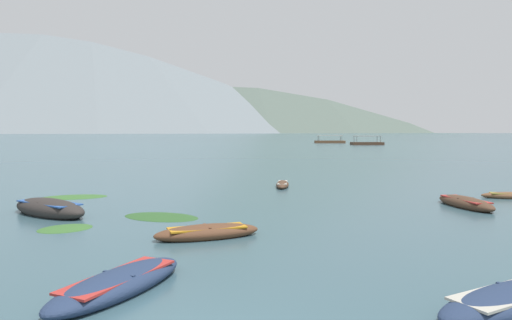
# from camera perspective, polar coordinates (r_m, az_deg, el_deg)

# --- Properties ---
(ground_plane) EXTENTS (6000.00, 6000.00, 0.00)m
(ground_plane) POSITION_cam_1_polar(r_m,az_deg,el_deg) (1506.55, 2.04, 3.42)
(ground_plane) COLOR #385660
(mountain_1) EXTENTS (1782.93, 1782.93, 505.23)m
(mountain_1) POSITION_cam_1_polar(r_m,az_deg,el_deg) (1635.82, -19.98, 12.10)
(mountain_1) COLOR slate
(mountain_1) RESTS_ON ground
(mountain_2) EXTENTS (1770.43, 1770.43, 554.59)m
(mountain_2) POSITION_cam_1_polar(r_m,az_deg,el_deg) (1752.09, -3.74, 12.54)
(mountain_2) COLOR #56665B
(mountain_2) RESTS_ON ground
(rowboat_0) EXTENTS (0.95, 3.27, 0.45)m
(rowboat_0) POSITION_cam_1_polar(r_m,az_deg,el_deg) (29.04, 3.30, -3.05)
(rowboat_0) COLOR #4C3323
(rowboat_0) RESTS_ON ground
(rowboat_5) EXTENTS (3.68, 2.42, 0.55)m
(rowboat_5) POSITION_cam_1_polar(r_m,az_deg,el_deg) (15.33, -6.05, -8.91)
(rowboat_5) COLOR brown
(rowboat_5) RESTS_ON ground
(rowboat_6) EXTENTS (1.94, 3.94, 0.61)m
(rowboat_6) POSITION_cam_1_polar(r_m,az_deg,el_deg) (23.34, 24.51, -4.86)
(rowboat_6) COLOR #4C3323
(rowboat_6) RESTS_ON ground
(rowboat_7) EXTENTS (2.69, 4.17, 0.57)m
(rowboat_7) POSITION_cam_1_polar(r_m,az_deg,el_deg) (10.76, -16.61, -14.44)
(rowboat_7) COLOR navy
(rowboat_7) RESTS_ON ground
(rowboat_10) EXTENTS (4.52, 3.65, 0.86)m
(rowboat_10) POSITION_cam_1_polar(r_m,az_deg,el_deg) (21.11, -24.23, -5.51)
(rowboat_10) COLOR #2D2826
(rowboat_10) RESTS_ON ground
(ferry_0) EXTENTS (9.01, 3.52, 2.54)m
(ferry_0) POSITION_cam_1_polar(r_m,az_deg,el_deg) (140.77, 9.12, 2.27)
(ferry_0) COLOR brown
(ferry_0) RESTS_ON ground
(ferry_1) EXTENTS (8.52, 4.20, 2.54)m
(ferry_1) POSITION_cam_1_polar(r_m,az_deg,el_deg) (122.60, 13.59, 2.04)
(ferry_1) COLOR #4C3323
(ferry_1) RESTS_ON ground
(weed_patch_0) EXTENTS (2.44, 2.37, 0.14)m
(weed_patch_0) POSITION_cam_1_polar(r_m,az_deg,el_deg) (17.98, -22.55, -7.87)
(weed_patch_0) COLOR #38662D
(weed_patch_0) RESTS_ON ground
(weed_patch_2) EXTENTS (3.73, 2.93, 0.14)m
(weed_patch_2) POSITION_cam_1_polar(r_m,az_deg,el_deg) (19.22, -11.68, -6.94)
(weed_patch_2) COLOR #2D5628
(weed_patch_2) RESTS_ON ground
(weed_patch_5) EXTENTS (3.81, 2.78, 0.14)m
(weed_patch_5) POSITION_cam_1_polar(r_m,az_deg,el_deg) (26.24, -21.66, -4.31)
(weed_patch_5) COLOR #38662D
(weed_patch_5) RESTS_ON ground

